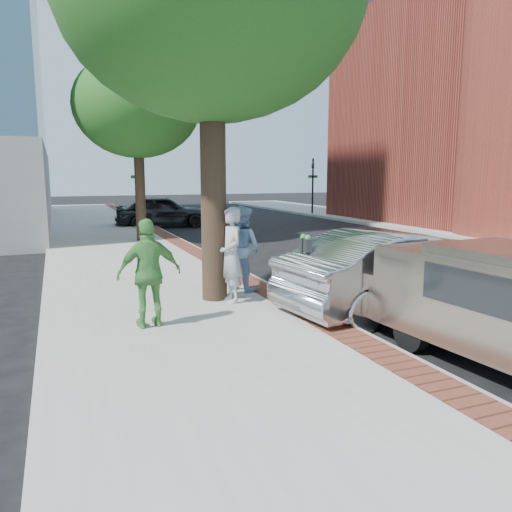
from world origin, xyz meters
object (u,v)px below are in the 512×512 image
bg_car (163,211)px  person_gray (231,255)px  parking_meter (305,256)px  person_green (149,273)px  person_officer (242,248)px  sedan_silver (397,271)px

bg_car → person_gray: bearing=178.8°
person_gray → bg_car: (1.96, 16.72, -0.29)m
parking_meter → person_green: bearing=178.4°
parking_meter → person_green: (-2.92, 0.08, -0.12)m
person_gray → person_green: (-1.84, -1.08, -0.04)m
bg_car → person_officer: bearing=-179.4°
person_officer → sedan_silver: person_officer is taller
person_gray → person_officer: bearing=144.5°
person_green → bg_car: (3.80, 17.80, -0.25)m
parking_meter → person_officer: size_ratio=0.78×
person_gray → bg_car: size_ratio=0.40×
person_officer → sedan_silver: bearing=-159.9°
parking_meter → bg_car: 17.90m
bg_car → sedan_silver: bearing=-171.2°
person_gray → person_officer: (0.60, 0.98, -0.03)m
parking_meter → sedan_silver: size_ratio=0.29×
parking_meter → person_green: person_green is taller
person_green → bg_car: person_green is taller
person_green → bg_car: 18.20m
sedan_silver → bg_car: 18.16m
person_gray → sedan_silver: bearing=60.9°
person_gray → person_officer: 1.16m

